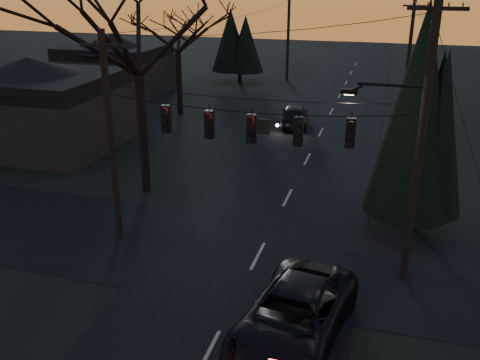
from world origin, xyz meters
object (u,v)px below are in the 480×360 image
(utility_pole_far_l, at_px, (287,80))
(evergreen_right, at_px, (430,123))
(utility_pole_far_r, at_px, (403,105))
(bare_tree_left, at_px, (136,25))
(utility_pole_left, at_px, (120,237))
(suv_near, at_px, (294,317))
(sedan_oncoming_a, at_px, (294,115))
(utility_pole_right, at_px, (403,277))

(utility_pole_far_l, xyz_separation_m, evergreen_right, (12.02, -31.78, 4.74))
(utility_pole_far_r, xyz_separation_m, bare_tree_left, (-12.62, -22.97, 8.16))
(bare_tree_left, bearing_deg, utility_pole_left, -77.42)
(utility_pole_far_r, height_order, suv_near, utility_pole_far_r)
(sedan_oncoming_a, bearing_deg, bare_tree_left, 62.50)
(utility_pole_left, height_order, utility_pole_far_l, utility_pole_left)
(utility_pole_far_l, height_order, sedan_oncoming_a, utility_pole_far_l)
(suv_near, xyz_separation_m, sedan_oncoming_a, (-4.36, 23.64, -0.03))
(utility_pole_left, bearing_deg, evergreen_right, 19.36)
(bare_tree_left, bearing_deg, evergreen_right, -3.52)
(utility_pole_right, distance_m, utility_pole_far_l, 37.79)
(utility_pole_right, relative_size, utility_pole_far_r, 1.18)
(bare_tree_left, distance_m, suv_near, 15.34)
(utility_pole_right, bearing_deg, utility_pole_far_r, 90.00)
(utility_pole_left, height_order, suv_near, utility_pole_left)
(utility_pole_far_l, xyz_separation_m, sedan_oncoming_a, (3.90, -17.00, 0.79))
(utility_pole_far_l, relative_size, sedan_oncoming_a, 1.72)
(bare_tree_left, height_order, sedan_oncoming_a, bare_tree_left)
(utility_pole_far_l, bearing_deg, suv_near, -78.51)
(utility_pole_far_l, bearing_deg, evergreen_right, -69.28)
(sedan_oncoming_a, bearing_deg, utility_pole_right, 104.08)
(utility_pole_left, xyz_separation_m, sedan_oncoming_a, (3.90, 19.00, 0.79))
(utility_pole_left, xyz_separation_m, bare_tree_left, (-1.12, 5.03, 8.16))
(sedan_oncoming_a, bearing_deg, evergreen_right, 111.08)
(bare_tree_left, bearing_deg, suv_near, -45.85)
(utility_pole_right, xyz_separation_m, bare_tree_left, (-12.62, 5.03, 8.16))
(utility_pole_far_r, relative_size, evergreen_right, 1.03)
(utility_pole_right, height_order, utility_pole_left, utility_pole_right)
(evergreen_right, distance_m, sedan_oncoming_a, 17.32)
(utility_pole_right, bearing_deg, utility_pole_left, 180.00)
(utility_pole_far_r, relative_size, utility_pole_far_l, 1.06)
(evergreen_right, bearing_deg, utility_pole_right, -97.05)
(evergreen_right, bearing_deg, utility_pole_far_r, 91.26)
(utility_pole_left, bearing_deg, bare_tree_left, 102.58)
(sedan_oncoming_a, bearing_deg, suv_near, 92.74)
(utility_pole_left, distance_m, sedan_oncoming_a, 19.41)
(evergreen_right, relative_size, sedan_oncoming_a, 1.79)
(utility_pole_right, xyz_separation_m, evergreen_right, (0.52, 4.22, 4.74))
(utility_pole_right, xyz_separation_m, utility_pole_far_r, (0.00, 28.00, 0.00))
(evergreen_right, distance_m, suv_near, 10.39)
(utility_pole_left, xyz_separation_m, utility_pole_far_r, (11.50, 28.00, 0.00))
(utility_pole_far_r, relative_size, sedan_oncoming_a, 1.83)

